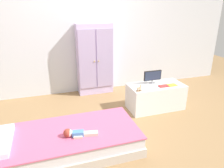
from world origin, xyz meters
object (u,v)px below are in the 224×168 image
doll (74,133)px  rocking_horse_toy (139,88)px  tv_monitor (153,76)px  book_yellow (172,85)px  book_red (163,86)px  tv_stand (156,97)px  bed (63,142)px  wardrobe (95,59)px

doll → rocking_horse_toy: 1.29m
tv_monitor → book_yellow: 0.35m
doll → tv_monitor: tv_monitor is taller
book_red → tv_stand: bearing=124.2°
tv_monitor → rocking_horse_toy: bearing=-146.0°
bed → book_red: bearing=19.3°
doll → book_red: size_ratio=2.65×
wardrobe → tv_monitor: (0.76, -0.93, -0.12)m
tv_stand → book_yellow: bearing=-24.0°
tv_stand → book_red: bearing=-55.8°
bed → rocking_horse_toy: (1.22, 0.53, 0.34)m
doll → tv_monitor: 1.71m
book_yellow → tv_stand: bearing=156.0°
doll → rocking_horse_toy: size_ratio=3.81×
doll → book_red: book_red is taller
tv_monitor → book_yellow: bearing=-33.7°
tv_stand → book_yellow: 0.33m
doll → tv_monitor: bearing=31.2°
wardrobe → book_yellow: 1.53m
wardrobe → tv_stand: bearing=-51.5°
doll → wardrobe: (0.69, 1.80, 0.38)m
wardrobe → tv_monitor: wardrobe is taller
bed → tv_stand: bearing=23.2°
rocking_horse_toy → book_yellow: size_ratio=0.70×
book_yellow → bed: bearing=-162.2°
tv_monitor → book_red: 0.24m
bed → tv_monitor: tv_monitor is taller
tv_monitor → book_yellow: (0.27, -0.18, -0.13)m
tv_stand → tv_monitor: tv_monitor is taller
wardrobe → book_red: 1.43m
doll → tv_stand: tv_stand is taller
wardrobe → tv_stand: (0.80, -1.00, -0.47)m
doll → tv_stand: size_ratio=0.42×
tv_stand → rocking_horse_toy: 0.49m
doll → tv_stand: 1.69m
bed → tv_monitor: size_ratio=5.85×
doll → rocking_horse_toy: (1.10, 0.64, 0.17)m
tv_stand → rocking_horse_toy: size_ratio=8.99×
book_yellow → doll: bearing=-157.8°
wardrobe → doll: bearing=-110.8°
tv_stand → tv_monitor: bearing=117.0°
tv_monitor → tv_stand: bearing=-63.0°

